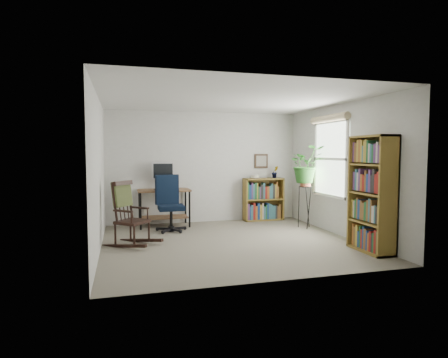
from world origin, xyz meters
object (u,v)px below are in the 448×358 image
object	(u,v)px
low_bookshelf	(263,199)
tall_bookshelf	(372,194)
desk	(164,208)
office_chair	(171,203)
rocking_chair	(132,213)

from	to	relation	value
low_bookshelf	tall_bookshelf	distance (m)	3.05
desk	tall_bookshelf	bearing A→B (deg)	-44.87
low_bookshelf	tall_bookshelf	size ratio (longest dim) A/B	0.53
office_chair	desk	bearing A→B (deg)	84.99
desk	tall_bookshelf	world-z (taller)	tall_bookshelf
desk	rocking_chair	bearing A→B (deg)	-114.50
office_chair	tall_bookshelf	bearing A→B (deg)	-52.57
desk	office_chair	world-z (taller)	office_chair
office_chair	rocking_chair	size ratio (longest dim) A/B	1.03
office_chair	tall_bookshelf	xyz separation A→B (m)	(2.77, -2.29, 0.34)
desk	rocking_chair	distance (m)	1.63
desk	rocking_chair	size ratio (longest dim) A/B	0.99
desk	office_chair	size ratio (longest dim) A/B	0.96
rocking_chair	low_bookshelf	bearing A→B (deg)	-19.53
desk	office_chair	xyz separation A→B (m)	(0.08, -0.54, 0.17)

